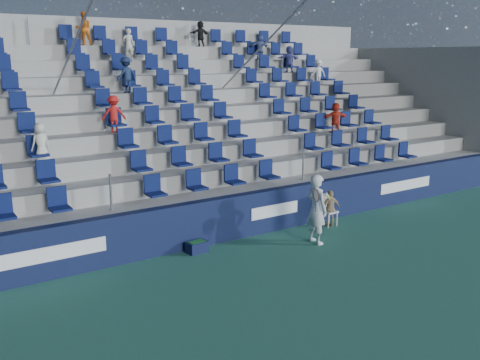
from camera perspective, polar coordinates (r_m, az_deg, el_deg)
name	(u,v)px	position (r m, az deg, el deg)	size (l,w,h in m)	color
ground	(302,279)	(12.17, 6.58, -10.46)	(70.00, 70.00, 0.00)	#2D6954
sponsor_wall	(227,218)	(14.36, -1.43, -4.11)	(24.00, 0.32, 1.20)	#10183C
grandstand	(147,138)	(18.44, -9.89, 4.44)	(24.00, 8.17, 6.63)	#9B9B96
tennis_player	(317,209)	(14.17, 8.18, -3.08)	(0.69, 0.69, 1.86)	silver
line_judge_chair	(327,207)	(15.84, 9.26, -2.89)	(0.44, 0.45, 0.94)	white
line_judge	(330,208)	(15.73, 9.62, -3.00)	(0.63, 0.26, 1.07)	tan
ball_bin	(197,246)	(13.63, -4.62, -7.07)	(0.55, 0.39, 0.29)	#0F1537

